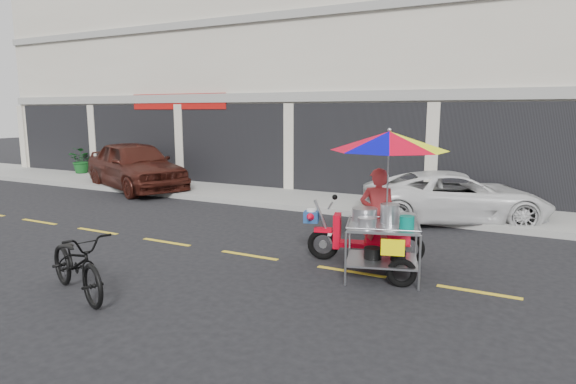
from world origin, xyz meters
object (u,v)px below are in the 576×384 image
at_px(white_pickup, 455,197).
at_px(food_vendor_rig, 382,182).
at_px(near_bicycle, 77,263).
at_px(maroon_sedan, 135,165).

xyz_separation_m(white_pickup, food_vendor_rig, (-0.53, -4.44, 0.90)).
distance_m(white_pickup, near_bicycle, 8.57).
bearing_deg(food_vendor_rig, maroon_sedan, 139.58).
bearing_deg(maroon_sedan, white_pickup, -67.14).
bearing_deg(near_bicycle, maroon_sedan, 60.10).
distance_m(near_bicycle, food_vendor_rig, 4.82).
height_order(white_pickup, food_vendor_rig, food_vendor_rig).
bearing_deg(near_bicycle, white_pickup, -8.48).
relative_size(maroon_sedan, near_bicycle, 2.63).
xyz_separation_m(near_bicycle, food_vendor_rig, (3.58, 3.08, 1.02)).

